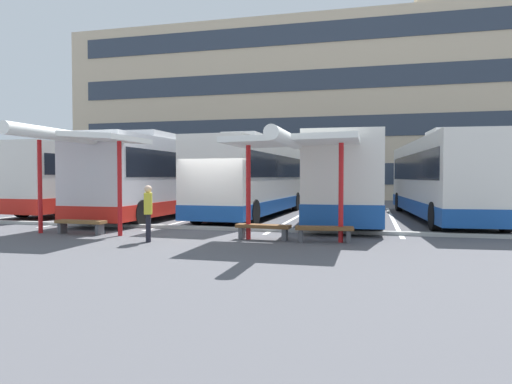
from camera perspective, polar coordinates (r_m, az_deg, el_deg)
ground_plane at (r=16.27m, az=-5.60°, el=-4.67°), size 160.00×160.00×0.00m
terminal_building at (r=44.06m, az=6.97°, el=9.40°), size 42.93×11.95×17.97m
coach_bus_0 at (r=25.76m, az=-19.05°, el=1.60°), size 3.27×11.21×3.76m
coach_bus_1 at (r=22.14m, az=-11.09°, el=1.76°), size 2.70×12.39×3.81m
coach_bus_2 at (r=21.63m, az=-0.20°, el=1.70°), size 2.98×11.52×3.75m
coach_bus_3 at (r=20.31m, az=11.02°, el=1.51°), size 2.98×12.24×3.72m
coach_bus_4 at (r=21.62m, az=21.85°, el=1.54°), size 3.38×12.66×3.74m
lane_stripe_0 at (r=26.75m, az=-22.97°, el=-2.22°), size 0.16×14.00×0.01m
lane_stripe_1 at (r=24.43m, az=-14.96°, el=-2.52°), size 0.16×14.00×0.01m
lane_stripe_2 at (r=22.68m, az=-5.50°, el=-2.80°), size 0.16×14.00×0.01m
lane_stripe_3 at (r=21.64m, az=5.19°, el=-3.02°), size 0.16×14.00×0.01m
lane_stripe_4 at (r=21.40m, az=16.54°, el=-3.15°), size 0.16×14.00×0.01m
lane_stripe_5 at (r=22.01m, az=27.70°, el=-3.15°), size 0.16×14.00×0.01m
waiting_shelter_0 at (r=15.68m, az=-21.70°, el=6.15°), size 3.93×4.39×3.36m
bench_0 at (r=15.98m, az=-20.89°, el=-3.69°), size 1.71×0.46×0.45m
waiting_shelter_1 at (r=13.11m, az=4.49°, el=6.07°), size 3.71×4.52×3.04m
bench_1 at (r=13.60m, az=0.90°, el=-4.54°), size 1.65×0.53×0.45m
bench_2 at (r=13.24m, az=8.46°, el=-4.73°), size 1.67×0.59×0.45m
platform_kerb at (r=16.25m, az=-5.62°, el=-4.46°), size 44.00×0.24×0.12m
waiting_passenger_0 at (r=13.46m, az=-13.21°, el=-2.12°), size 0.40×0.52×1.62m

